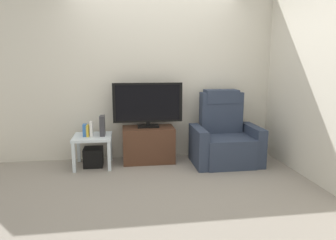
{
  "coord_description": "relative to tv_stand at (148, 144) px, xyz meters",
  "views": [
    {
      "loc": [
        -0.5,
        -3.64,
        1.49
      ],
      "look_at": [
        0.11,
        0.5,
        0.7
      ],
      "focal_mm": 32.7,
      "sensor_mm": 36.0,
      "label": 1
    }
  ],
  "objects": [
    {
      "name": "ground_plane",
      "position": [
        0.14,
        -0.85,
        -0.27
      ],
      "size": [
        6.4,
        6.4,
        0.0
      ],
      "primitive_type": "plane",
      "color": "gray"
    },
    {
      "name": "wall_side",
      "position": [
        2.02,
        -0.85,
        1.03
      ],
      "size": [
        0.06,
        4.48,
        2.6
      ],
      "primitive_type": "cube",
      "color": "beige",
      "rests_on": "ground"
    },
    {
      "name": "wall_back",
      "position": [
        0.14,
        0.28,
        1.03
      ],
      "size": [
        6.4,
        0.06,
        2.6
      ],
      "primitive_type": "cube",
      "color": "beige",
      "rests_on": "ground"
    },
    {
      "name": "recliner_armchair",
      "position": [
        1.13,
        -0.2,
        0.11
      ],
      "size": [
        0.98,
        0.78,
        1.08
      ],
      "rotation": [
        0.0,
        0.0,
        0.08
      ],
      "color": "#2D384C",
      "rests_on": "ground"
    },
    {
      "name": "book_middle",
      "position": [
        -0.87,
        -0.12,
        0.27
      ],
      "size": [
        0.03,
        0.13,
        0.16
      ],
      "primitive_type": "cube",
      "color": "gold",
      "rests_on": "side_table"
    },
    {
      "name": "television",
      "position": [
        0.0,
        0.02,
        0.62
      ],
      "size": [
        1.03,
        0.2,
        0.67
      ],
      "color": "black",
      "rests_on": "tv_stand"
    },
    {
      "name": "book_leftmost",
      "position": [
        -0.91,
        -0.12,
        0.28
      ],
      "size": [
        0.05,
        0.11,
        0.18
      ],
      "primitive_type": "cube",
      "color": "#3366B2",
      "rests_on": "side_table"
    },
    {
      "name": "tv_stand",
      "position": [
        0.0,
        0.0,
        0.0
      ],
      "size": [
        0.77,
        0.44,
        0.53
      ],
      "color": "#4C2D1E",
      "rests_on": "ground"
    },
    {
      "name": "game_console",
      "position": [
        -0.67,
        -0.09,
        0.33
      ],
      "size": [
        0.07,
        0.2,
        0.29
      ],
      "primitive_type": "cube",
      "color": "#333338",
      "rests_on": "side_table"
    },
    {
      "name": "subwoofer_box",
      "position": [
        -0.81,
        -0.1,
        -0.13
      ],
      "size": [
        0.27,
        0.27,
        0.27
      ],
      "primitive_type": "cube",
      "color": "black",
      "rests_on": "ground"
    },
    {
      "name": "book_rightmost",
      "position": [
        -0.82,
        -0.12,
        0.29
      ],
      "size": [
        0.04,
        0.11,
        0.21
      ],
      "primitive_type": "cube",
      "color": "white",
      "rests_on": "side_table"
    },
    {
      "name": "side_table",
      "position": [
        -0.81,
        -0.1,
        0.12
      ],
      "size": [
        0.54,
        0.54,
        0.45
      ],
      "color": "silver",
      "rests_on": "ground"
    }
  ]
}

